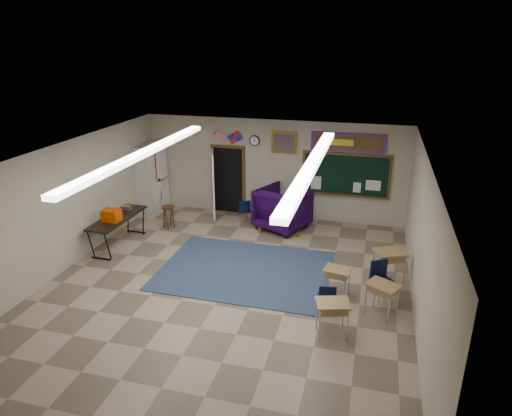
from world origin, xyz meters
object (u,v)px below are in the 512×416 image
(student_desk_front_right, at_px, (389,265))
(wingback_armchair, at_px, (283,209))
(wooden_stool, at_px, (169,217))
(student_desk_front_left, at_px, (337,281))
(folding_table, at_px, (118,230))

(student_desk_front_right, bearing_deg, wingback_armchair, 115.06)
(student_desk_front_right, xyz_separation_m, wooden_stool, (-6.18, 1.69, -0.11))
(student_desk_front_left, xyz_separation_m, folding_table, (-5.88, 1.10, 0.07))
(wingback_armchair, relative_size, wooden_stool, 2.01)
(student_desk_front_left, height_order, student_desk_front_right, student_desk_front_right)
(student_desk_front_right, distance_m, wooden_stool, 6.41)
(wingback_armchair, bearing_deg, student_desk_front_right, 163.20)
(folding_table, bearing_deg, student_desk_front_right, -0.53)
(student_desk_front_right, height_order, wooden_stool, student_desk_front_right)
(wingback_armchair, height_order, folding_table, wingback_armchair)
(student_desk_front_left, bearing_deg, folding_table, -179.56)
(student_desk_front_left, xyz_separation_m, student_desk_front_right, (1.08, 0.87, 0.08))
(wingback_armchair, height_order, wooden_stool, wingback_armchair)
(wingback_armchair, distance_m, student_desk_front_left, 3.89)
(wingback_armchair, bearing_deg, folding_table, 53.53)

